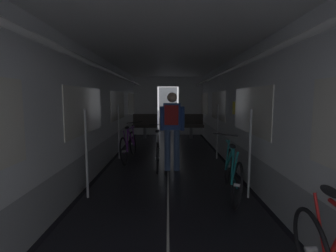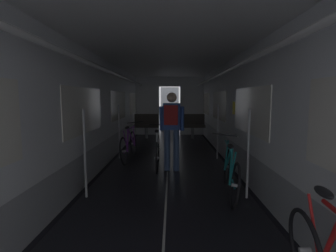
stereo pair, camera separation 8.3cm
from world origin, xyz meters
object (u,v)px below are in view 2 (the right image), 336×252
at_px(bench_seat_far_right, 192,124).
at_px(person_cyclist_aisle, 172,124).
at_px(bicycle_purple, 129,145).
at_px(bicycle_teal, 231,172).
at_px(bench_seat_far_left, 146,124).
at_px(bicycle_white_in_aisle, 158,151).

distance_m(bench_seat_far_right, person_cyclist_aisle, 4.58).
relative_size(bench_seat_far_right, bicycle_purple, 0.58).
height_order(bicycle_teal, bicycle_purple, same).
height_order(bench_seat_far_right, bicycle_teal, bench_seat_far_right).
bearing_deg(bicycle_teal, bench_seat_far_left, 108.36).
relative_size(bicycle_purple, person_cyclist_aisle, 1.00).
xyz_separation_m(bench_seat_far_right, bicycle_teal, (0.14, -5.85, -0.19)).
height_order(person_cyclist_aisle, bicycle_white_in_aisle, person_cyclist_aisle).
xyz_separation_m(bicycle_purple, bicycle_white_in_aisle, (0.76, -0.66, 0.00)).
height_order(bench_seat_far_right, person_cyclist_aisle, person_cyclist_aisle).
distance_m(bench_seat_far_right, bicycle_white_in_aisle, 4.37).
bearing_deg(person_cyclist_aisle, bicycle_teal, -54.98).
xyz_separation_m(bicycle_teal, bicycle_white_in_aisle, (-1.27, 1.63, 0.00)).
height_order(bench_seat_far_left, bicycle_teal, bench_seat_far_left).
bearing_deg(bench_seat_far_left, bicycle_teal, -71.64).
relative_size(bench_seat_far_right, person_cyclist_aisle, 0.58).
bearing_deg(person_cyclist_aisle, bench_seat_far_right, 79.74).
bearing_deg(bicycle_purple, bicycle_teal, -48.50).
bearing_deg(bicycle_white_in_aisle, bench_seat_far_left, 99.04).
height_order(bicycle_teal, bicycle_white_in_aisle, bicycle_teal).
bearing_deg(bicycle_purple, bench_seat_far_right, 62.03).
relative_size(bench_seat_far_left, bicycle_purple, 0.58).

